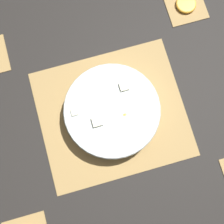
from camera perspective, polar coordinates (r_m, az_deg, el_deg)
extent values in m
plane|color=black|center=(1.00, 0.00, -0.34)|extent=(6.00, 6.00, 0.00)
cube|color=#A8844C|center=(1.00, 0.00, -0.30)|extent=(0.46, 0.40, 0.01)
cube|color=#3D2D19|center=(1.00, -9.90, -3.00)|extent=(0.01, 0.40, 0.00)
cube|color=#3D2D19|center=(1.00, -7.09, -2.24)|extent=(0.01, 0.40, 0.00)
cube|color=#3D2D19|center=(0.99, -4.25, -1.46)|extent=(0.01, 0.40, 0.00)
cube|color=#3D2D19|center=(0.99, -1.42, -0.68)|extent=(0.01, 0.40, 0.00)
cube|color=#3D2D19|center=(1.00, 1.41, 0.11)|extent=(0.01, 0.40, 0.00)
cube|color=#3D2D19|center=(1.00, 4.22, 0.88)|extent=(0.01, 0.40, 0.00)
cube|color=#3D2D19|center=(1.01, 6.99, 1.65)|extent=(0.01, 0.40, 0.00)
cube|color=#3D2D19|center=(1.02, 9.72, 2.39)|extent=(0.01, 0.40, 0.00)
cube|color=#A8844C|center=(1.16, 13.29, 18.47)|extent=(0.13, 0.13, 0.01)
cube|color=#3D2D19|center=(1.14, 11.39, 18.18)|extent=(0.00, 0.13, 0.00)
cube|color=#3D2D19|center=(1.15, 12.67, 18.40)|extent=(0.00, 0.13, 0.00)
cube|color=#3D2D19|center=(1.16, 13.94, 18.62)|extent=(0.00, 0.13, 0.00)
cube|color=#3D2D19|center=(1.17, 15.19, 18.83)|extent=(0.00, 0.13, 0.00)
cylinder|color=silver|center=(0.96, 0.00, 0.07)|extent=(0.29, 0.29, 0.06)
torus|color=silver|center=(0.94, 0.00, 0.35)|extent=(0.30, 0.30, 0.01)
cylinder|color=#F7EFC6|center=(0.94, 2.56, -2.63)|extent=(0.02, 0.02, 0.01)
cylinder|color=#F7EFC6|center=(0.95, 0.96, -5.87)|extent=(0.03, 0.03, 0.01)
cylinder|color=#F7EFC6|center=(0.95, -3.66, -5.86)|extent=(0.03, 0.03, 0.01)
cylinder|color=#F7EFC6|center=(0.98, 6.94, 0.27)|extent=(0.03, 0.03, 0.01)
cylinder|color=#F7EFC6|center=(0.98, -4.77, 0.21)|extent=(0.02, 0.02, 0.01)
cylinder|color=#F7EFC6|center=(0.95, -5.05, 2.14)|extent=(0.03, 0.03, 0.01)
cylinder|color=#F7EFC6|center=(0.97, 2.91, -2.09)|extent=(0.03, 0.03, 0.01)
cylinder|color=#F7EFC6|center=(0.95, -4.56, -3.92)|extent=(0.03, 0.03, 0.01)
cylinder|color=#F7EFC6|center=(0.99, 5.67, 0.94)|extent=(0.03, 0.03, 0.01)
cylinder|color=#F7EFC6|center=(0.96, -1.93, 2.29)|extent=(0.03, 0.03, 0.01)
cube|color=beige|center=(0.93, 0.83, -3.77)|extent=(0.02, 0.02, 0.02)
cube|color=beige|center=(0.93, -2.72, -1.86)|extent=(0.03, 0.03, 0.03)
cube|color=beige|center=(0.96, -3.96, -1.27)|extent=(0.03, 0.03, 0.03)
cube|color=beige|center=(0.96, 0.20, 0.38)|extent=(0.03, 0.03, 0.03)
cube|color=beige|center=(0.98, 0.61, 2.31)|extent=(0.02, 0.02, 0.02)
cube|color=beige|center=(0.94, -6.82, -0.11)|extent=(0.02, 0.02, 0.02)
cube|color=beige|center=(0.95, 2.19, 4.56)|extent=(0.03, 0.03, 0.03)
ellipsoid|color=#F9A338|center=(0.94, 2.33, -0.55)|extent=(0.03, 0.02, 0.01)
ellipsoid|color=#F9A338|center=(0.96, 4.85, 2.62)|extent=(0.03, 0.01, 0.01)
ellipsoid|color=#B2231E|center=(0.95, 5.43, -2.08)|extent=(0.03, 0.01, 0.01)
ellipsoid|color=#F9A338|center=(0.98, 5.71, 3.33)|extent=(0.03, 0.02, 0.02)
ellipsoid|color=#F9A338|center=(0.99, 2.07, 3.39)|extent=(0.03, 0.02, 0.01)
cylinder|color=#F9A338|center=(1.15, 13.38, 18.66)|extent=(0.06, 0.06, 0.01)
torus|color=#F4A82D|center=(1.15, 13.38, 18.66)|extent=(0.07, 0.07, 0.01)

